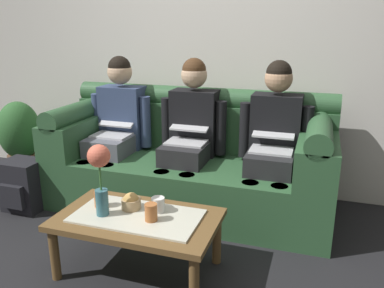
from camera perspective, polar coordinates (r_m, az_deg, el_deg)
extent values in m
plane|color=black|center=(2.47, -9.39, -19.68)|extent=(14.00, 14.00, 0.00)
cube|color=silver|center=(3.57, 2.59, 16.65)|extent=(6.00, 0.12, 2.90)
cube|color=#2D5633|center=(3.25, -0.60, -5.79)|extent=(2.27, 0.88, 0.42)
cube|color=#2D5633|center=(3.42, 1.18, 2.60)|extent=(2.27, 0.22, 0.40)
cylinder|color=#2D5633|center=(3.36, 1.20, 6.80)|extent=(2.27, 0.18, 0.18)
cube|color=#2D5633|center=(3.57, -15.91, 1.56)|extent=(0.28, 0.88, 0.28)
cylinder|color=#2D5633|center=(3.53, -16.15, 4.46)|extent=(0.18, 0.88, 0.18)
cube|color=#2D5633|center=(2.98, 17.83, -1.61)|extent=(0.28, 0.88, 0.28)
cylinder|color=#2D5633|center=(2.93, 18.15, 1.83)|extent=(0.18, 0.88, 0.18)
cube|color=#595B66|center=(3.37, -11.76, -0.19)|extent=(0.34, 0.40, 0.15)
cylinder|color=#595B66|center=(3.31, -15.22, -6.01)|extent=(0.12, 0.12, 0.42)
cylinder|color=#595B66|center=(3.21, -12.20, -6.53)|extent=(0.12, 0.12, 0.42)
cube|color=navy|center=(3.52, -10.02, 3.94)|extent=(0.38, 0.22, 0.54)
cylinder|color=navy|center=(3.61, -13.61, 3.70)|extent=(0.09, 0.09, 0.44)
cylinder|color=navy|center=(3.39, -6.80, 3.22)|extent=(0.09, 0.09, 0.44)
sphere|color=tan|center=(3.44, -10.52, 10.29)|extent=(0.21, 0.21, 0.21)
sphere|color=black|center=(3.43, -10.55, 10.95)|extent=(0.19, 0.19, 0.19)
cube|color=silver|center=(3.36, -11.68, 1.26)|extent=(0.31, 0.22, 0.02)
cube|color=silver|center=(3.46, -10.54, 3.57)|extent=(0.31, 0.20, 0.10)
cube|color=black|center=(3.46, -10.61, 3.47)|extent=(0.27, 0.17, 0.08)
cube|color=#232326|center=(3.10, -0.97, -1.33)|extent=(0.34, 0.40, 0.15)
cylinder|color=#232326|center=(3.01, -4.41, -7.77)|extent=(0.12, 0.12, 0.42)
cylinder|color=#232326|center=(2.94, -0.77, -8.31)|extent=(0.12, 0.12, 0.42)
cube|color=black|center=(3.26, 0.40, 3.18)|extent=(0.38, 0.22, 0.54)
cylinder|color=black|center=(3.31, -3.69, 2.98)|extent=(0.09, 0.09, 0.44)
cylinder|color=black|center=(3.17, 4.23, 2.34)|extent=(0.09, 0.09, 0.44)
sphere|color=tan|center=(3.17, 0.31, 10.04)|extent=(0.21, 0.21, 0.21)
sphere|color=#472D19|center=(3.17, 0.31, 10.76)|extent=(0.19, 0.19, 0.19)
cube|color=silver|center=(3.09, -0.86, 0.24)|extent=(0.31, 0.22, 0.02)
cube|color=silver|center=(3.18, -0.08, 2.80)|extent=(0.31, 0.21, 0.06)
cube|color=black|center=(3.17, -0.14, 2.72)|extent=(0.27, 0.18, 0.05)
cube|color=#232326|center=(2.96, 11.36, -2.57)|extent=(0.34, 0.40, 0.15)
cylinder|color=#232326|center=(2.84, 8.31, -9.48)|extent=(0.12, 0.12, 0.42)
cylinder|color=#232326|center=(2.82, 12.38, -9.93)|extent=(0.12, 0.12, 0.42)
cube|color=black|center=(3.13, 12.13, 2.20)|extent=(0.38, 0.22, 0.54)
cylinder|color=black|center=(3.13, 7.75, 2.04)|extent=(0.09, 0.09, 0.44)
cylinder|color=black|center=(3.08, 16.36, 1.28)|extent=(0.09, 0.09, 0.44)
sphere|color=tan|center=(3.04, 12.55, 9.34)|extent=(0.21, 0.21, 0.21)
sphere|color=black|center=(3.03, 12.60, 10.09)|extent=(0.19, 0.19, 0.19)
cube|color=silver|center=(2.95, 11.50, -0.92)|extent=(0.31, 0.22, 0.02)
cube|color=silver|center=(3.04, 11.94, 1.78)|extent=(0.31, 0.21, 0.06)
cube|color=black|center=(3.04, 11.91, 1.70)|extent=(0.27, 0.18, 0.04)
cube|color=brown|center=(2.40, -8.01, -10.86)|extent=(0.97, 0.57, 0.04)
cube|color=beige|center=(2.39, -8.03, -10.35)|extent=(0.76, 0.40, 0.01)
cylinder|color=brown|center=(2.54, -19.44, -14.93)|extent=(0.06, 0.06, 0.33)
cylinder|color=brown|center=(2.18, 0.31, -19.68)|extent=(0.06, 0.06, 0.33)
cylinder|color=brown|center=(2.86, -13.75, -10.57)|extent=(0.06, 0.06, 0.33)
cylinder|color=brown|center=(2.55, 3.65, -13.71)|extent=(0.06, 0.06, 0.33)
cylinder|color=#336672|center=(2.40, -13.00, -8.30)|extent=(0.08, 0.08, 0.16)
cylinder|color=#3D7538|center=(2.33, -13.26, -4.70)|extent=(0.01, 0.01, 0.16)
sphere|color=#E0664C|center=(2.29, -13.47, -1.70)|extent=(0.13, 0.13, 0.13)
cylinder|color=tan|center=(2.46, -8.87, -8.61)|extent=(0.12, 0.12, 0.06)
sphere|color=tan|center=(2.45, -8.90, -8.13)|extent=(0.10, 0.10, 0.10)
cylinder|color=#B26633|center=(2.30, -6.00, -9.89)|extent=(0.07, 0.07, 0.10)
cylinder|color=#B26633|center=(2.52, -13.28, -7.84)|extent=(0.07, 0.07, 0.10)
cylinder|color=white|center=(2.40, -4.98, -8.82)|extent=(0.08, 0.08, 0.09)
cube|color=black|center=(3.51, -23.31, -5.50)|extent=(0.31, 0.26, 0.42)
cube|color=black|center=(3.42, -24.86, -7.00)|extent=(0.22, 0.05, 0.19)
cylinder|color=brown|center=(4.21, -23.33, -3.03)|extent=(0.28, 0.28, 0.26)
ellipsoid|color=#2D602D|center=(4.11, -23.93, 1.84)|extent=(0.40, 0.40, 0.56)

